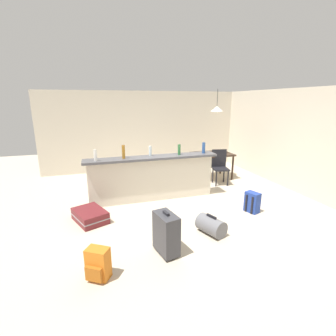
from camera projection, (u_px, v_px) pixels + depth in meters
The scene contains 18 objects.
ground_plane at pixel (178, 203), 5.54m from camera, with size 13.00×13.00×0.05m, color beige.
wall_back at pixel (148, 131), 8.01m from camera, with size 6.60×0.10×2.50m, color beige.
wall_right at pixel (287, 139), 6.35m from camera, with size 0.10×6.00×2.50m, color beige.
partition_half_wall at pixel (153, 180), 5.56m from camera, with size 2.80×0.20×0.97m, color beige.
bar_countertop at pixel (152, 158), 5.43m from camera, with size 2.96×0.40×0.05m, color #4C4C51.
bottle_white at pixel (95, 155), 4.98m from camera, with size 0.06×0.06×0.23m, color silver.
bottle_amber at pixel (123, 152), 5.20m from camera, with size 0.07×0.07×0.29m, color #9E661E.
bottle_clear at pixel (150, 151), 5.46m from camera, with size 0.06×0.06×0.22m, color silver.
bottle_green at pixel (179, 150), 5.57m from camera, with size 0.06×0.06×0.24m, color #2D6B38.
bottle_blue at pixel (204, 148), 5.74m from camera, with size 0.07×0.07×0.25m, color #284C89.
dining_table at pixel (212, 156), 7.12m from camera, with size 1.10×0.80×0.74m.
dining_chair_near_partition at pixel (220, 165), 6.68m from camera, with size 0.46×0.46×0.93m.
pendant_lamp at pixel (217, 109), 6.70m from camera, with size 0.34×0.34×0.62m.
suitcase_flat_maroon at pixel (90, 216), 4.65m from camera, with size 0.72×0.89×0.22m.
backpack_orange at pixel (98, 264), 3.12m from camera, with size 0.33×0.33×0.42m.
suitcase_upright_charcoal at pixel (166, 233), 3.61m from camera, with size 0.33×0.48×0.67m.
duffel_bag_grey at pixel (211, 225), 4.20m from camera, with size 0.45×0.56×0.34m.
backpack_blue at pixel (252, 202), 5.02m from camera, with size 0.30×0.32×0.42m.
Camera 1 is at (-1.74, -4.83, 2.21)m, focal length 26.37 mm.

